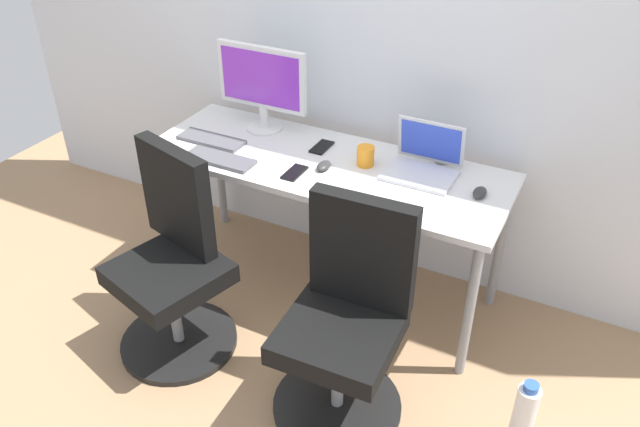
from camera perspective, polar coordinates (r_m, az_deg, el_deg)
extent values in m
plane|color=#9E7A56|center=(3.38, 0.39, -6.39)|extent=(5.28, 5.28, 0.00)
cube|color=silver|center=(3.08, 3.94, 17.04)|extent=(4.40, 0.04, 2.60)
cube|color=silver|center=(2.97, 0.44, 4.39)|extent=(1.72, 0.63, 0.03)
cylinder|color=gray|center=(3.38, -14.03, -0.09)|extent=(0.04, 0.04, 0.71)
cylinder|color=gray|center=(2.76, 13.23, -8.59)|extent=(0.04, 0.04, 0.71)
cylinder|color=gray|center=(3.72, -8.97, 3.87)|extent=(0.04, 0.04, 0.71)
cylinder|color=gray|center=(3.17, 15.84, -2.81)|extent=(0.04, 0.04, 0.71)
cylinder|color=black|center=(3.12, -12.49, -11.09)|extent=(0.54, 0.54, 0.03)
cylinder|color=gray|center=(3.00, -12.91, -8.55)|extent=(0.05, 0.05, 0.34)
cube|color=black|center=(2.86, -13.45, -5.33)|extent=(0.54, 0.54, 0.09)
cube|color=black|center=(2.84, -12.75, 1.45)|extent=(0.42, 0.18, 0.48)
cylinder|color=black|center=(2.79, 1.54, -16.79)|extent=(0.54, 0.54, 0.03)
cylinder|color=gray|center=(2.66, 1.60, -14.22)|extent=(0.05, 0.05, 0.34)
cube|color=black|center=(2.50, 1.68, -10.90)|extent=(0.46, 0.46, 0.09)
cube|color=black|center=(2.44, 3.84, -3.43)|extent=(0.42, 0.09, 0.48)
cylinder|color=white|center=(2.72, 17.84, -16.79)|extent=(0.09, 0.09, 0.28)
cylinder|color=#2D59B2|center=(2.61, 18.43, -14.57)|extent=(0.06, 0.06, 0.03)
cylinder|color=silver|center=(3.29, -5.00, 7.67)|extent=(0.18, 0.18, 0.01)
cylinder|color=silver|center=(3.26, -5.05, 8.63)|extent=(0.04, 0.04, 0.11)
cube|color=silver|center=(3.18, -5.24, 12.07)|extent=(0.48, 0.03, 0.31)
cube|color=purple|center=(3.17, -5.40, 11.97)|extent=(0.43, 0.00, 0.26)
cube|color=silver|center=(2.87, 8.90, 3.39)|extent=(0.31, 0.22, 0.02)
cube|color=silver|center=(2.92, 9.93, 6.40)|extent=(0.31, 0.04, 0.21)
cube|color=blue|center=(2.92, 9.89, 6.37)|extent=(0.28, 0.03, 0.18)
cube|color=#515156|center=(3.00, -8.98, 4.84)|extent=(0.34, 0.12, 0.02)
cube|color=#515156|center=(3.19, -9.72, 6.53)|extent=(0.34, 0.12, 0.02)
ellipsoid|color=#2D2D2D|center=(2.90, 0.34, 4.30)|extent=(0.06, 0.10, 0.03)
ellipsoid|color=#2D2D2D|center=(2.78, 14.14, 1.84)|extent=(0.06, 0.10, 0.03)
cylinder|color=orange|center=(2.92, 4.11, 5.17)|extent=(0.08, 0.08, 0.09)
cylinder|color=slate|center=(3.00, 10.97, 5.49)|extent=(0.07, 0.07, 0.10)
cube|color=black|center=(2.87, -2.30, 3.69)|extent=(0.07, 0.14, 0.01)
cube|color=black|center=(3.08, 0.16, 5.98)|extent=(0.07, 0.14, 0.01)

